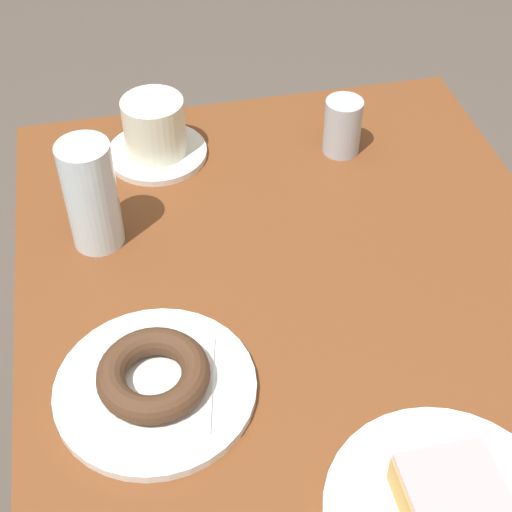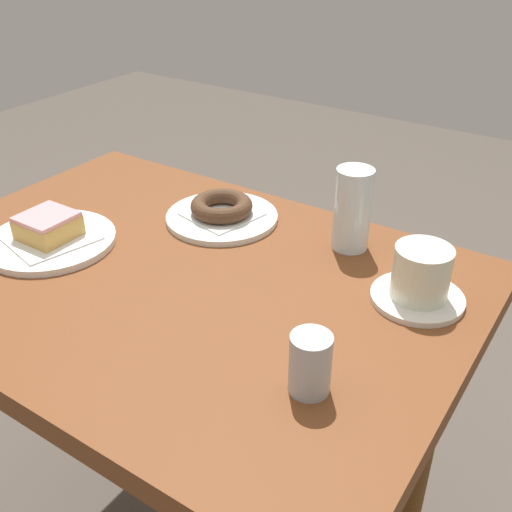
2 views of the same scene
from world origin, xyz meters
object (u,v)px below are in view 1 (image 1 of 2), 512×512
at_px(water_glass, 91,195).
at_px(coffee_cup, 155,132).
at_px(plate_chocolate_ring, 156,388).
at_px(donut_chocolate_ring, 153,374).
at_px(donut_glazed_square, 453,499).
at_px(sugar_jar, 343,126).

relative_size(water_glass, coffee_cup, 1.03).
bearing_deg(plate_chocolate_ring, coffee_cup, 172.87).
bearing_deg(donut_chocolate_ring, donut_glazed_square, 50.95).
relative_size(plate_chocolate_ring, sugar_jar, 2.59).
xyz_separation_m(donut_glazed_square, sugar_jar, (-0.53, 0.06, 0.00)).
relative_size(water_glass, sugar_jar, 1.78).
xyz_separation_m(plate_chocolate_ring, donut_chocolate_ring, (0.00, 0.00, 0.02)).
distance_m(donut_glazed_square, coffee_cup, 0.60).
xyz_separation_m(plate_chocolate_ring, sugar_jar, (-0.34, 0.29, 0.03)).
bearing_deg(donut_glazed_square, water_glass, -147.31).
xyz_separation_m(donut_chocolate_ring, water_glass, (-0.23, -0.04, 0.04)).
height_order(plate_chocolate_ring, water_glass, water_glass).
bearing_deg(coffee_cup, plate_chocolate_ring, -7.13).
distance_m(plate_chocolate_ring, coffee_cup, 0.39).
bearing_deg(plate_chocolate_ring, donut_glazed_square, 50.95).
xyz_separation_m(donut_chocolate_ring, sugar_jar, (-0.34, 0.29, 0.01)).
distance_m(donut_chocolate_ring, coffee_cup, 0.39).
xyz_separation_m(donut_glazed_square, water_glass, (-0.42, -0.27, 0.03)).
bearing_deg(water_glass, donut_chocolate_ring, 9.65).
relative_size(plate_chocolate_ring, donut_chocolate_ring, 1.81).
distance_m(plate_chocolate_ring, sugar_jar, 0.45).
distance_m(donut_glazed_square, donut_chocolate_ring, 0.30).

